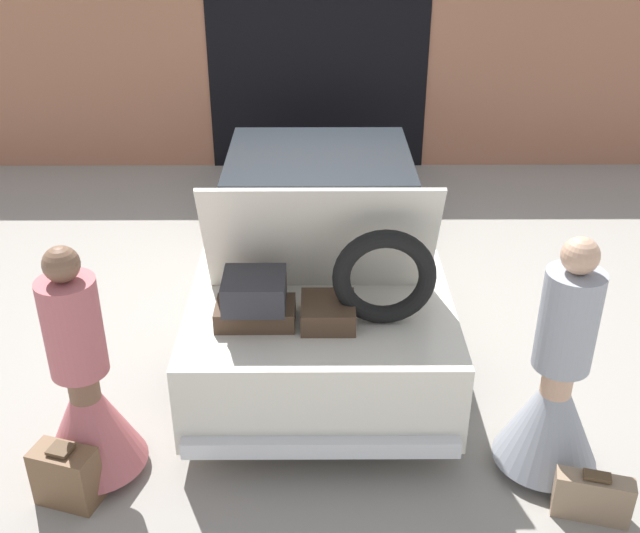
# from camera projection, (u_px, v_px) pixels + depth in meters

# --- Properties ---
(ground_plane) EXTENTS (40.00, 40.00, 0.00)m
(ground_plane) POSITION_uv_depth(u_px,v_px,m) (319.00, 292.00, 7.12)
(ground_plane) COLOR gray
(garage_wall_back) EXTENTS (12.00, 0.14, 2.80)m
(garage_wall_back) POSITION_uv_depth(u_px,v_px,m) (318.00, 60.00, 9.55)
(garage_wall_back) COLOR #9E664C
(garage_wall_back) RESTS_ON ground_plane
(car) EXTENTS (1.93, 4.95, 1.78)m
(car) POSITION_uv_depth(u_px,v_px,m) (319.00, 236.00, 6.83)
(car) COLOR silver
(car) RESTS_ON ground_plane
(person_left) EXTENTS (0.68, 0.68, 1.67)m
(person_left) POSITION_uv_depth(u_px,v_px,m) (86.00, 399.00, 4.75)
(person_left) COLOR brown
(person_left) RESTS_ON ground_plane
(person_right) EXTENTS (0.68, 0.68, 1.71)m
(person_right) POSITION_uv_depth(u_px,v_px,m) (555.00, 394.00, 4.77)
(person_right) COLOR tan
(person_right) RESTS_ON ground_plane
(suitcase_beside_left_person) EXTENTS (0.44, 0.32, 0.43)m
(suitcase_beside_left_person) POSITION_uv_depth(u_px,v_px,m) (66.00, 476.00, 4.69)
(suitcase_beside_left_person) COLOR brown
(suitcase_beside_left_person) RESTS_ON ground_plane
(suitcase_beside_right_person) EXTENTS (0.48, 0.25, 0.34)m
(suitcase_beside_right_person) POSITION_uv_depth(u_px,v_px,m) (592.00, 497.00, 4.59)
(suitcase_beside_right_person) COLOR #8C7259
(suitcase_beside_right_person) RESTS_ON ground_plane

